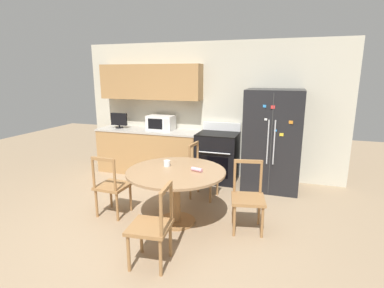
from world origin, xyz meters
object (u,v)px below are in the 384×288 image
(refrigerator, at_px, (272,140))
(countertop_tv, at_px, (119,120))
(dining_chair_right, at_px, (248,198))
(dining_chair_far, at_px, (203,172))
(microwave, at_px, (161,123))
(candle_glass, at_px, (167,164))
(dining_chair_left, at_px, (112,186))
(dining_chair_near, at_px, (152,227))
(oven_range, at_px, (218,156))

(refrigerator, relative_size, countertop_tv, 4.89)
(dining_chair_right, distance_m, dining_chair_far, 1.19)
(microwave, relative_size, dining_chair_right, 0.58)
(refrigerator, distance_m, candle_glass, 2.08)
(candle_glass, bearing_deg, dining_chair_left, -163.89)
(microwave, height_order, dining_chair_near, microwave)
(microwave, relative_size, dining_chair_far, 0.58)
(dining_chair_near, xyz_separation_m, dining_chair_left, (-1.05, 0.87, 0.00))
(microwave, distance_m, dining_chair_left, 2.08)
(candle_glass, bearing_deg, microwave, 116.25)
(dining_chair_near, bearing_deg, oven_range, -6.48)
(dining_chair_near, height_order, dining_chair_right, same)
(refrigerator, height_order, candle_glass, refrigerator)
(dining_chair_left, bearing_deg, refrigerator, 43.36)
(oven_range, distance_m, dining_chair_right, 1.88)
(dining_chair_left, relative_size, candle_glass, 10.00)
(microwave, distance_m, countertop_tv, 0.91)
(dining_chair_far, bearing_deg, candle_glass, -14.23)
(microwave, bearing_deg, countertop_tv, -174.36)
(dining_chair_right, xyz_separation_m, dining_chair_far, (-0.85, 0.83, 0.00))
(oven_range, relative_size, dining_chair_left, 1.20)
(microwave, distance_m, dining_chair_right, 2.75)
(oven_range, relative_size, dining_chair_near, 1.20)
(dining_chair_right, distance_m, candle_glass, 1.19)
(candle_glass, bearing_deg, dining_chair_right, -1.16)
(refrigerator, xyz_separation_m, candle_glass, (-1.31, -1.61, -0.09))
(microwave, relative_size, candle_glass, 5.77)
(dining_chair_near, relative_size, candle_glass, 10.00)
(microwave, relative_size, countertop_tv, 1.46)
(dining_chair_left, bearing_deg, dining_chair_far, 46.50)
(countertop_tv, height_order, dining_chair_left, countertop_tv)
(countertop_tv, bearing_deg, dining_chair_near, -53.29)
(dining_chair_near, xyz_separation_m, dining_chair_far, (-0.01, 1.90, 0.00))
(dining_chair_right, bearing_deg, candle_glass, -13.00)
(countertop_tv, height_order, dining_chair_far, countertop_tv)
(candle_glass, bearing_deg, dining_chair_near, -75.23)
(dining_chair_right, xyz_separation_m, candle_glass, (-1.14, 0.02, 0.35))
(oven_range, bearing_deg, countertop_tv, -179.88)
(microwave, bearing_deg, dining_chair_right, -41.69)
(oven_range, xyz_separation_m, candle_glass, (-0.33, -1.68, 0.31))
(countertop_tv, xyz_separation_m, dining_chair_left, (1.01, -1.89, -0.63))
(dining_chair_left, height_order, candle_glass, dining_chair_left)
(dining_chair_left, relative_size, dining_chair_far, 1.00)
(refrigerator, relative_size, oven_range, 1.62)
(countertop_tv, height_order, dining_chair_right, countertop_tv)
(dining_chair_right, bearing_deg, countertop_tv, -42.07)
(refrigerator, xyz_separation_m, oven_range, (-0.99, 0.07, -0.40))
(countertop_tv, distance_m, dining_chair_far, 2.32)
(dining_chair_left, distance_m, dining_chair_right, 1.91)
(oven_range, height_order, countertop_tv, countertop_tv)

